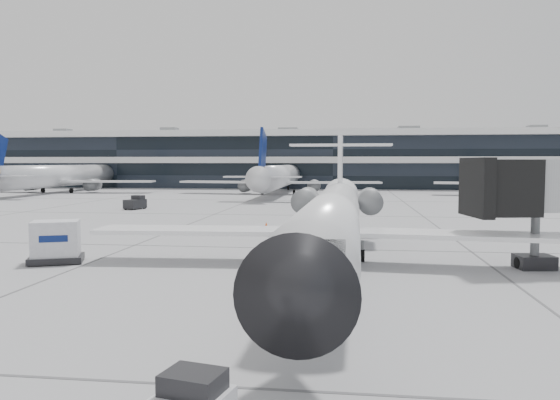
# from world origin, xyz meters

# --- Properties ---
(ground) EXTENTS (220.00, 220.00, 0.00)m
(ground) POSITION_xyz_m (0.00, 0.00, 0.00)
(ground) COLOR gray
(ground) RESTS_ON ground
(terminal) EXTENTS (170.00, 22.00, 10.00)m
(terminal) POSITION_xyz_m (0.00, 82.00, 5.00)
(terminal) COLOR black
(terminal) RESTS_ON ground
(bg_jet_left) EXTENTS (32.00, 40.00, 9.60)m
(bg_jet_left) POSITION_xyz_m (-45.00, 55.00, 0.00)
(bg_jet_left) COLOR silver
(bg_jet_left) RESTS_ON ground
(bg_jet_center) EXTENTS (32.00, 40.00, 9.60)m
(bg_jet_center) POSITION_xyz_m (-8.00, 55.00, 0.00)
(bg_jet_center) COLOR silver
(bg_jet_center) RESTS_ON ground
(bg_jet_right) EXTENTS (32.00, 40.00, 9.60)m
(bg_jet_right) POSITION_xyz_m (32.00, 55.00, 0.00)
(bg_jet_right) COLOR silver
(bg_jet_right) RESTS_ON ground
(regional_jet) EXTENTS (24.24, 30.15, 6.98)m
(regional_jet) POSITION_xyz_m (2.23, -4.94, 2.38)
(regional_jet) COLOR white
(regional_jet) RESTS_ON ground
(ramp_worker) EXTENTS (0.76, 0.73, 1.75)m
(ramp_worker) POSITION_xyz_m (2.62, -9.99, 0.87)
(ramp_worker) COLOR #D6FF1A
(ramp_worker) RESTS_ON ground
(cargo_uld) EXTENTS (3.09, 2.72, 2.10)m
(cargo_uld) POSITION_xyz_m (-11.68, -6.06, 1.05)
(cargo_uld) COLOR black
(cargo_uld) RESTS_ON ground
(traffic_cone) EXTENTS (0.35, 0.35, 0.51)m
(traffic_cone) POSITION_xyz_m (-3.26, 9.46, 0.24)
(traffic_cone) COLOR #FF530D
(traffic_cone) RESTS_ON ground
(far_tug) EXTENTS (2.02, 2.65, 1.49)m
(far_tug) POSITION_xyz_m (-19.91, 24.59, 0.67)
(far_tug) COLOR black
(far_tug) RESTS_ON ground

